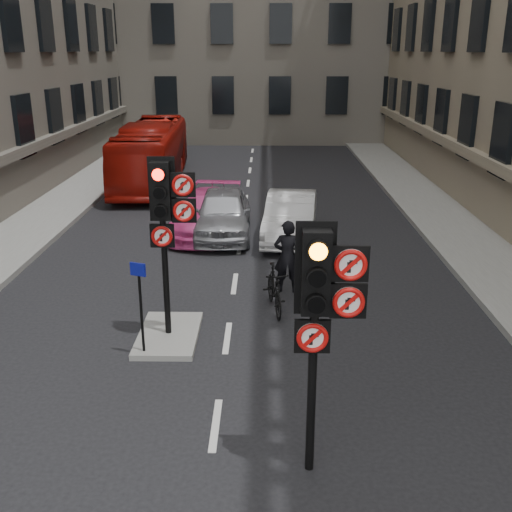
{
  "coord_description": "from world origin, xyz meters",
  "views": [
    {
      "loc": [
        0.76,
        -6.01,
        5.58
      ],
      "look_at": [
        0.63,
        2.62,
        2.6
      ],
      "focal_mm": 42.0,
      "sensor_mm": 36.0,
      "label": 1
    }
  ],
  "objects_px": {
    "car_white": "(291,216)",
    "info_sign": "(140,295)",
    "car_pink": "(208,213)",
    "motorcyclist": "(287,257)",
    "car_silver": "(223,213)",
    "motorcycle": "(274,289)",
    "signal_far": "(167,210)",
    "signal_near": "(322,299)",
    "bus_red": "(152,154)"
  },
  "relations": [
    {
      "from": "motorcycle",
      "to": "info_sign",
      "type": "bearing_deg",
      "value": -147.39
    },
    {
      "from": "motorcyclist",
      "to": "info_sign",
      "type": "xyz_separation_m",
      "value": [
        -2.85,
        -3.34,
        0.39
      ]
    },
    {
      "from": "info_sign",
      "to": "car_silver",
      "type": "bearing_deg",
      "value": 102.97
    },
    {
      "from": "signal_far",
      "to": "motorcycle",
      "type": "height_order",
      "value": "signal_far"
    },
    {
      "from": "car_white",
      "to": "info_sign",
      "type": "bearing_deg",
      "value": -105.95
    },
    {
      "from": "motorcycle",
      "to": "info_sign",
      "type": "height_order",
      "value": "info_sign"
    },
    {
      "from": "bus_red",
      "to": "info_sign",
      "type": "bearing_deg",
      "value": -83.07
    },
    {
      "from": "car_pink",
      "to": "bus_red",
      "type": "relative_size",
      "value": 0.47
    },
    {
      "from": "signal_far",
      "to": "info_sign",
      "type": "height_order",
      "value": "signal_far"
    },
    {
      "from": "car_silver",
      "to": "motorcyclist",
      "type": "height_order",
      "value": "motorcyclist"
    },
    {
      "from": "motorcycle",
      "to": "info_sign",
      "type": "xyz_separation_m",
      "value": [
        -2.53,
        -2.21,
        0.77
      ]
    },
    {
      "from": "motorcyclist",
      "to": "signal_far",
      "type": "bearing_deg",
      "value": 49.67
    },
    {
      "from": "car_white",
      "to": "bus_red",
      "type": "xyz_separation_m",
      "value": [
        -5.72,
        7.97,
        0.62
      ]
    },
    {
      "from": "car_white",
      "to": "motorcyclist",
      "type": "bearing_deg",
      "value": -87.38
    },
    {
      "from": "car_pink",
      "to": "bus_red",
      "type": "height_order",
      "value": "bus_red"
    },
    {
      "from": "bus_red",
      "to": "signal_far",
      "type": "bearing_deg",
      "value": -80.94
    },
    {
      "from": "bus_red",
      "to": "car_pink",
      "type": "bearing_deg",
      "value": -69.9
    },
    {
      "from": "car_silver",
      "to": "car_pink",
      "type": "relative_size",
      "value": 0.96
    },
    {
      "from": "signal_near",
      "to": "car_pink",
      "type": "bearing_deg",
      "value": 102.61
    },
    {
      "from": "signal_far",
      "to": "bus_red",
      "type": "bearing_deg",
      "value": 101.61
    },
    {
      "from": "motorcyclist",
      "to": "motorcycle",
      "type": "bearing_deg",
      "value": 77.43
    },
    {
      "from": "car_white",
      "to": "car_pink",
      "type": "bearing_deg",
      "value": 173.93
    },
    {
      "from": "car_silver",
      "to": "motorcycle",
      "type": "bearing_deg",
      "value": -76.5
    },
    {
      "from": "signal_far",
      "to": "motorcyclist",
      "type": "height_order",
      "value": "signal_far"
    },
    {
      "from": "car_white",
      "to": "motorcyclist",
      "type": "height_order",
      "value": "motorcyclist"
    },
    {
      "from": "car_white",
      "to": "info_sign",
      "type": "relative_size",
      "value": 2.36
    },
    {
      "from": "car_pink",
      "to": "motorcyclist",
      "type": "bearing_deg",
      "value": -58.9
    },
    {
      "from": "car_silver",
      "to": "car_white",
      "type": "distance_m",
      "value": 2.14
    },
    {
      "from": "bus_red",
      "to": "motorcyclist",
      "type": "bearing_deg",
      "value": -68.66
    },
    {
      "from": "car_pink",
      "to": "info_sign",
      "type": "height_order",
      "value": "info_sign"
    },
    {
      "from": "signal_near",
      "to": "info_sign",
      "type": "relative_size",
      "value": 1.98
    },
    {
      "from": "info_sign",
      "to": "motorcycle",
      "type": "bearing_deg",
      "value": 61.11
    },
    {
      "from": "signal_near",
      "to": "car_pink",
      "type": "height_order",
      "value": "signal_near"
    },
    {
      "from": "car_pink",
      "to": "bus_red",
      "type": "bearing_deg",
      "value": 118.03
    },
    {
      "from": "car_white",
      "to": "signal_near",
      "type": "bearing_deg",
      "value": -84.4
    },
    {
      "from": "signal_near",
      "to": "bus_red",
      "type": "height_order",
      "value": "signal_near"
    },
    {
      "from": "car_white",
      "to": "motorcycle",
      "type": "relative_size",
      "value": 2.46
    },
    {
      "from": "signal_near",
      "to": "car_white",
      "type": "height_order",
      "value": "signal_near"
    },
    {
      "from": "signal_far",
      "to": "motorcycle",
      "type": "distance_m",
      "value": 3.33
    },
    {
      "from": "signal_far",
      "to": "car_pink",
      "type": "bearing_deg",
      "value": 89.73
    },
    {
      "from": "car_silver",
      "to": "info_sign",
      "type": "xyz_separation_m",
      "value": [
        -0.98,
        -8.01,
        0.55
      ]
    },
    {
      "from": "car_pink",
      "to": "motorcyclist",
      "type": "xyz_separation_m",
      "value": [
        2.38,
        -4.93,
        0.25
      ]
    },
    {
      "from": "car_silver",
      "to": "bus_red",
      "type": "bearing_deg",
      "value": 113.65
    },
    {
      "from": "signal_near",
      "to": "motorcycle",
      "type": "relative_size",
      "value": 2.07
    },
    {
      "from": "bus_red",
      "to": "motorcycle",
      "type": "height_order",
      "value": "bus_red"
    },
    {
      "from": "car_silver",
      "to": "info_sign",
      "type": "distance_m",
      "value": 8.09
    },
    {
      "from": "signal_far",
      "to": "car_silver",
      "type": "relative_size",
      "value": 0.83
    },
    {
      "from": "info_sign",
      "to": "signal_near",
      "type": "bearing_deg",
      "value": -26.5
    },
    {
      "from": "signal_far",
      "to": "car_silver",
      "type": "xyz_separation_m",
      "value": [
        0.54,
        7.2,
        -1.97
      ]
    },
    {
      "from": "car_white",
      "to": "info_sign",
      "type": "height_order",
      "value": "info_sign"
    }
  ]
}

